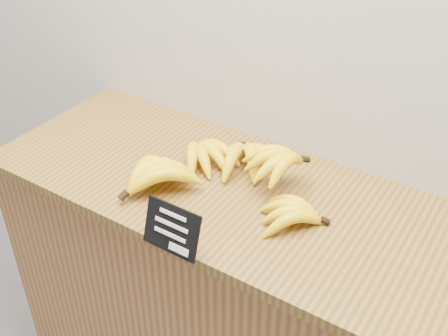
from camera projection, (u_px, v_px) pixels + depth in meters
The scene contains 4 objects.
counter at pixel (233, 313), 1.72m from camera, with size 1.34×0.50×0.90m, color #986231.
counter_top at pixel (234, 192), 1.45m from camera, with size 1.33×0.54×0.03m, color brown.
chalkboard_sign at pixel (171, 229), 1.23m from camera, with size 0.14×0.01×0.11m, color black.
banana_pile at pixel (229, 171), 1.44m from camera, with size 0.57×0.41×0.11m.
Camera 1 is at (0.44, 1.76, 1.79)m, focal length 45.00 mm.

